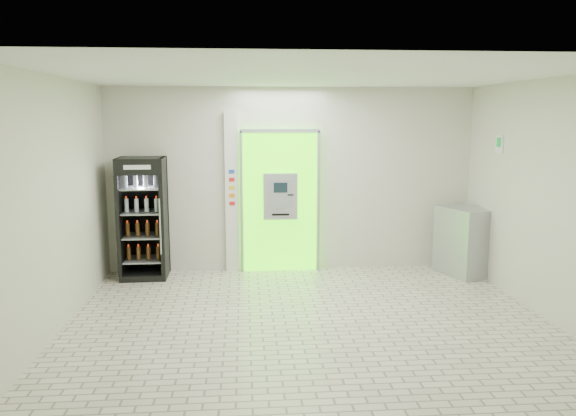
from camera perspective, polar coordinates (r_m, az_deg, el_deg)
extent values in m
plane|color=beige|center=(7.15, 2.10, -11.39)|extent=(6.00, 6.00, 0.00)
plane|color=beige|center=(9.24, 0.38, 2.90)|extent=(6.00, 0.00, 6.00)
plane|color=beige|center=(4.34, 6.01, -4.39)|extent=(6.00, 0.00, 6.00)
plane|color=beige|center=(7.08, -22.71, 0.24)|extent=(0.00, 5.00, 5.00)
plane|color=beige|center=(7.72, 24.90, 0.78)|extent=(0.00, 5.00, 5.00)
plane|color=white|center=(6.71, 2.26, 13.34)|extent=(6.00, 6.00, 0.00)
cube|color=#45FF03|center=(9.20, -0.83, 0.68)|extent=(1.20, 0.12, 2.30)
cube|color=gray|center=(9.03, -0.82, 7.85)|extent=(1.28, 0.04, 0.06)
cube|color=gray|center=(9.11, -4.76, 0.56)|extent=(0.04, 0.04, 2.30)
cube|color=gray|center=(9.19, 3.12, 0.66)|extent=(0.04, 0.04, 2.30)
cube|color=black|center=(9.27, -0.18, -3.34)|extent=(0.62, 0.01, 0.67)
cube|color=black|center=(9.04, -2.98, 5.81)|extent=(0.22, 0.01, 0.18)
cube|color=#9C9EA3|center=(9.08, -0.79, 1.20)|extent=(0.55, 0.12, 0.75)
cube|color=black|center=(8.99, -0.76, 2.09)|extent=(0.22, 0.01, 0.16)
cube|color=gray|center=(9.03, -0.76, 0.32)|extent=(0.16, 0.01, 0.12)
cube|color=black|center=(9.02, 0.25, 1.34)|extent=(0.09, 0.01, 0.02)
cube|color=black|center=(9.06, -0.76, -0.68)|extent=(0.28, 0.01, 0.03)
cube|color=silver|center=(9.18, -5.71, 1.56)|extent=(0.22, 0.10, 2.60)
cube|color=#193FB2|center=(9.09, -5.75, 3.70)|extent=(0.09, 0.01, 0.06)
cube|color=red|center=(9.10, -5.74, 2.89)|extent=(0.09, 0.01, 0.06)
cube|color=yellow|center=(9.11, -5.72, 2.08)|extent=(0.09, 0.01, 0.06)
cube|color=orange|center=(9.13, -5.71, 1.27)|extent=(0.09, 0.01, 0.06)
cube|color=red|center=(9.15, -5.70, 0.46)|extent=(0.09, 0.01, 0.06)
cube|color=black|center=(9.09, -14.50, -0.99)|extent=(0.73, 0.66, 1.90)
cube|color=black|center=(9.38, -14.19, -0.67)|extent=(0.71, 0.06, 1.90)
cube|color=red|center=(8.67, -15.08, 4.02)|extent=(0.70, 0.02, 0.23)
cube|color=white|center=(8.67, -15.09, 4.02)|extent=(0.40, 0.01, 0.07)
cube|color=black|center=(9.29, -14.27, -6.48)|extent=(0.73, 0.66, 0.10)
cylinder|color=gray|center=(8.72, -12.86, -1.86)|extent=(0.02, 0.02, 0.86)
cube|color=gray|center=(9.23, -14.33, -5.06)|extent=(0.61, 0.56, 0.02)
cube|color=gray|center=(9.15, -14.43, -2.75)|extent=(0.61, 0.56, 0.02)
cube|color=gray|center=(9.08, -14.52, -0.40)|extent=(0.61, 0.56, 0.02)
cube|color=gray|center=(9.02, -14.62, 1.98)|extent=(0.61, 0.56, 0.02)
cube|color=#9C9EA3|center=(9.44, 17.37, -3.24)|extent=(0.79, 0.96, 1.10)
cube|color=gray|center=(9.33, 15.82, -2.97)|extent=(0.28, 0.76, 0.01)
cube|color=white|center=(8.90, 20.69, 6.07)|extent=(0.02, 0.22, 0.26)
cube|color=#0C852D|center=(8.89, 20.63, 6.27)|extent=(0.00, 0.14, 0.14)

